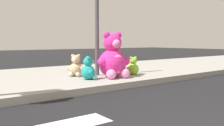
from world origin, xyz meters
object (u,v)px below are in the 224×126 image
object	(u,v)px
plush_pink_large	(113,59)
plush_teal	(89,70)
plush_tan	(76,67)
plush_lime	(133,67)
sign_pole	(97,13)

from	to	relation	value
plush_pink_large	plush_teal	world-z (taller)	plush_pink_large
plush_pink_large	plush_tan	distance (m)	1.05
plush_teal	plush_lime	xyz separation A→B (m)	(1.47, 0.03, -0.02)
plush_teal	plush_tan	bearing A→B (deg)	89.28
plush_teal	sign_pole	bearing A→B (deg)	41.23
plush_lime	plush_teal	bearing A→B (deg)	-178.76
plush_tan	plush_lime	world-z (taller)	plush_tan
sign_pole	plush_tan	xyz separation A→B (m)	(-0.57, 0.18, -1.46)
plush_tan	plush_lime	xyz separation A→B (m)	(1.46, -0.66, -0.03)
plush_teal	plush_lime	size ratio (longest dim) A/B	1.12
sign_pole	plush_teal	world-z (taller)	sign_pole
plush_teal	plush_lime	world-z (taller)	plush_teal
sign_pole	plush_lime	bearing A→B (deg)	-27.96
plush_tan	plush_lime	bearing A→B (deg)	-24.20
plush_pink_large	plush_teal	bearing A→B (deg)	173.58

